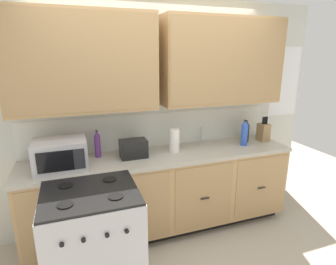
{
  "coord_description": "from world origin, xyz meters",
  "views": [
    {
      "loc": [
        -0.9,
        -2.4,
        1.98
      ],
      "look_at": [
        0.05,
        0.27,
        1.18
      ],
      "focal_mm": 29.63,
      "sensor_mm": 36.0,
      "label": 1
    }
  ],
  "objects_px": {
    "bottle_dark": "(246,131)",
    "paper_towel_roll": "(174,140)",
    "microwave": "(61,154)",
    "knife_block": "(263,132)",
    "bottle_violet": "(97,144)",
    "toaster": "(133,149)",
    "bottle_blue": "(244,133)",
    "stove_range": "(94,242)"
  },
  "relations": [
    {
      "from": "bottle_violet",
      "to": "paper_towel_roll",
      "type": "bearing_deg",
      "value": -7.86
    },
    {
      "from": "microwave",
      "to": "knife_block",
      "type": "distance_m",
      "value": 2.38
    },
    {
      "from": "microwave",
      "to": "toaster",
      "type": "height_order",
      "value": "microwave"
    },
    {
      "from": "toaster",
      "to": "bottle_dark",
      "type": "bearing_deg",
      "value": 3.44
    },
    {
      "from": "bottle_violet",
      "to": "bottle_dark",
      "type": "bearing_deg",
      "value": -1.66
    },
    {
      "from": "stove_range",
      "to": "bottle_violet",
      "type": "distance_m",
      "value": 1.01
    },
    {
      "from": "toaster",
      "to": "bottle_blue",
      "type": "relative_size",
      "value": 0.9
    },
    {
      "from": "stove_range",
      "to": "microwave",
      "type": "height_order",
      "value": "microwave"
    },
    {
      "from": "toaster",
      "to": "bottle_blue",
      "type": "height_order",
      "value": "bottle_blue"
    },
    {
      "from": "microwave",
      "to": "toaster",
      "type": "distance_m",
      "value": 0.72
    },
    {
      "from": "microwave",
      "to": "bottle_dark",
      "type": "bearing_deg",
      "value": 4.01
    },
    {
      "from": "stove_range",
      "to": "microwave",
      "type": "xyz_separation_m",
      "value": [
        -0.21,
        0.59,
        0.6
      ]
    },
    {
      "from": "bottle_dark",
      "to": "bottle_blue",
      "type": "bearing_deg",
      "value": -130.61
    },
    {
      "from": "stove_range",
      "to": "bottle_dark",
      "type": "xyz_separation_m",
      "value": [
        1.95,
        0.74,
        0.59
      ]
    },
    {
      "from": "bottle_blue",
      "to": "bottle_violet",
      "type": "bearing_deg",
      "value": 173.76
    },
    {
      "from": "bottle_blue",
      "to": "toaster",
      "type": "bearing_deg",
      "value": 178.05
    },
    {
      "from": "bottle_blue",
      "to": "bottle_violet",
      "type": "height_order",
      "value": "bottle_blue"
    },
    {
      "from": "knife_block",
      "to": "paper_towel_roll",
      "type": "xyz_separation_m",
      "value": [
        -1.19,
        -0.0,
        0.01
      ]
    },
    {
      "from": "knife_block",
      "to": "paper_towel_roll",
      "type": "height_order",
      "value": "knife_block"
    },
    {
      "from": "microwave",
      "to": "paper_towel_roll",
      "type": "distance_m",
      "value": 1.19
    },
    {
      "from": "microwave",
      "to": "paper_towel_roll",
      "type": "bearing_deg",
      "value": 4.35
    },
    {
      "from": "stove_range",
      "to": "toaster",
      "type": "relative_size",
      "value": 3.39
    },
    {
      "from": "stove_range",
      "to": "knife_block",
      "type": "distance_m",
      "value": 2.34
    },
    {
      "from": "paper_towel_roll",
      "to": "bottle_violet",
      "type": "height_order",
      "value": "bottle_violet"
    },
    {
      "from": "stove_range",
      "to": "bottle_dark",
      "type": "bearing_deg",
      "value": 20.72
    },
    {
      "from": "stove_range",
      "to": "paper_towel_roll",
      "type": "height_order",
      "value": "paper_towel_roll"
    },
    {
      "from": "microwave",
      "to": "bottle_violet",
      "type": "bearing_deg",
      "value": 29.4
    },
    {
      "from": "knife_block",
      "to": "bottle_blue",
      "type": "height_order",
      "value": "same"
    },
    {
      "from": "toaster",
      "to": "knife_block",
      "type": "distance_m",
      "value": 1.66
    },
    {
      "from": "paper_towel_roll",
      "to": "microwave",
      "type": "bearing_deg",
      "value": -175.65
    },
    {
      "from": "toaster",
      "to": "bottle_blue",
      "type": "bearing_deg",
      "value": -1.95
    },
    {
      "from": "microwave",
      "to": "paper_towel_roll",
      "type": "xyz_separation_m",
      "value": [
        1.18,
        0.09,
        -0.01
      ]
    },
    {
      "from": "knife_block",
      "to": "paper_towel_roll",
      "type": "relative_size",
      "value": 1.19
    },
    {
      "from": "paper_towel_roll",
      "to": "bottle_violet",
      "type": "xyz_separation_m",
      "value": [
        -0.82,
        0.11,
        0.01
      ]
    },
    {
      "from": "bottle_violet",
      "to": "bottle_dark",
      "type": "xyz_separation_m",
      "value": [
        1.8,
        -0.05,
        -0.01
      ]
    },
    {
      "from": "toaster",
      "to": "bottle_violet",
      "type": "xyz_separation_m",
      "value": [
        -0.35,
        0.14,
        0.05
      ]
    },
    {
      "from": "bottle_blue",
      "to": "paper_towel_roll",
      "type": "bearing_deg",
      "value": 175.31
    },
    {
      "from": "paper_towel_roll",
      "to": "bottle_blue",
      "type": "height_order",
      "value": "bottle_blue"
    },
    {
      "from": "knife_block",
      "to": "paper_towel_roll",
      "type": "bearing_deg",
      "value": -179.94
    },
    {
      "from": "bottle_blue",
      "to": "microwave",
      "type": "bearing_deg",
      "value": -179.47
    },
    {
      "from": "bottle_dark",
      "to": "paper_towel_roll",
      "type": "bearing_deg",
      "value": -176.41
    },
    {
      "from": "stove_range",
      "to": "bottle_dark",
      "type": "relative_size",
      "value": 3.58
    }
  ]
}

